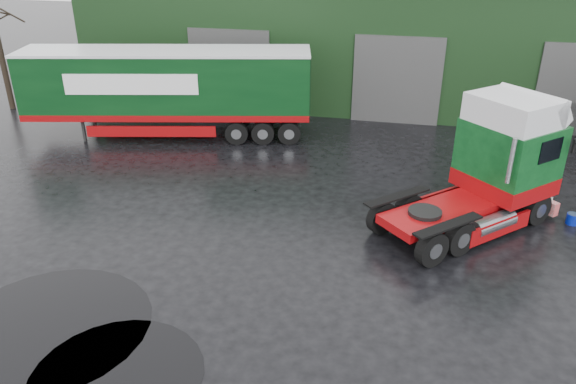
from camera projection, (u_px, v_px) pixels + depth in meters
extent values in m
plane|color=black|center=(288.00, 286.00, 14.65)|extent=(100.00, 100.00, 0.00)
cube|color=black|center=(403.00, 34.00, 30.51)|extent=(32.00, 12.00, 6.00)
cylinder|color=#06178D|center=(572.00, 219.00, 17.61)|extent=(0.46, 0.46, 0.34)
cylinder|color=black|center=(117.00, 376.00, 11.77)|extent=(3.67, 3.67, 0.01)
cylinder|color=black|center=(457.00, 217.00, 18.07)|extent=(2.83, 2.83, 0.01)
cylinder|color=black|center=(49.00, 326.00, 13.22)|extent=(4.78, 4.78, 0.01)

